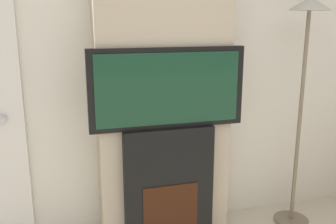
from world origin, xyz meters
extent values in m
cube|color=silver|center=(0.00, 2.03, 1.35)|extent=(6.00, 0.06, 2.70)
cube|color=tan|center=(0.00, 1.86, 1.35)|extent=(0.97, 0.28, 2.70)
cube|color=black|center=(0.00, 1.72, 0.45)|extent=(0.66, 0.14, 0.90)
cube|color=#33160A|center=(0.00, 1.65, 0.27)|extent=(0.41, 0.01, 0.43)
cube|color=black|center=(0.00, 1.72, 1.18)|extent=(1.10, 0.06, 0.56)
cube|color=#143823|center=(0.00, 1.69, 1.18)|extent=(1.01, 0.01, 0.50)
cylinder|color=#726651|center=(1.07, 1.71, 0.01)|extent=(0.28, 0.28, 0.03)
cylinder|color=#726651|center=(1.07, 1.71, 0.87)|extent=(0.03, 0.03, 1.68)
cone|color=#B7B2A3|center=(1.07, 1.71, 1.76)|extent=(0.31, 0.31, 0.10)
sphere|color=silver|center=(-1.11, 1.94, 0.98)|extent=(0.06, 0.06, 0.06)
camera|label=1|loc=(-0.68, -0.73, 1.64)|focal=40.00mm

